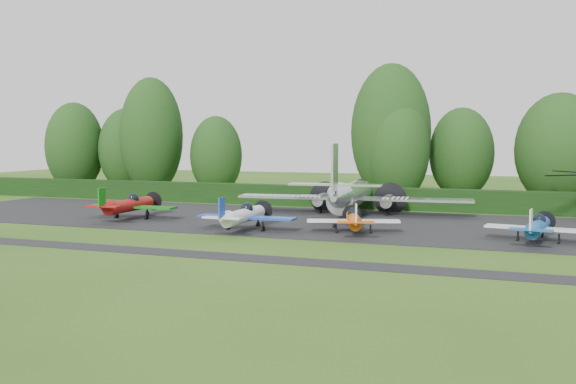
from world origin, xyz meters
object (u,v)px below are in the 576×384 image
(transport_plane, at_px, (350,195))
(light_plane_white, at_px, (244,215))
(light_plane_orange, at_px, (354,219))
(light_plane_blue, at_px, (538,227))
(light_plane_red, at_px, (129,205))

(transport_plane, relative_size, light_plane_white, 2.65)
(transport_plane, distance_m, light_plane_white, 12.04)
(transport_plane, distance_m, light_plane_orange, 9.92)
(light_plane_white, height_order, light_plane_orange, light_plane_white)
(light_plane_blue, bearing_deg, transport_plane, 138.64)
(light_plane_orange, distance_m, light_plane_blue, 11.74)
(light_plane_white, relative_size, light_plane_orange, 1.13)
(light_plane_white, bearing_deg, transport_plane, 66.68)
(light_plane_orange, bearing_deg, light_plane_white, -151.90)
(light_plane_red, height_order, light_plane_white, light_plane_red)
(light_plane_red, distance_m, light_plane_orange, 18.95)
(transport_plane, relative_size, light_plane_red, 2.53)
(transport_plane, xyz_separation_m, light_plane_blue, (14.47, -9.38, -0.74))
(light_plane_white, xyz_separation_m, light_plane_blue, (19.29, 1.63, -0.11))
(transport_plane, bearing_deg, light_plane_red, -148.12)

